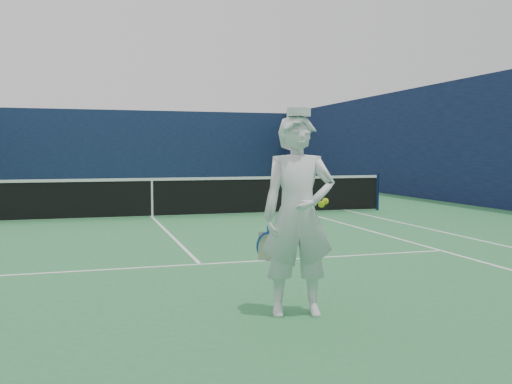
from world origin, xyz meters
TOP-DOWN VIEW (x-y plane):
  - ground at (0.00, 0.00)m, footprint 80.00×80.00m
  - court_markings at (0.00, 0.00)m, footprint 11.03×23.83m
  - windscreen_fence at (0.00, 0.00)m, footprint 20.12×36.12m
  - tennis_net at (0.00, 0.00)m, footprint 12.88×0.09m
  - tennis_player at (0.46, -9.23)m, footprint 0.83×0.64m

SIDE VIEW (x-z plane):
  - ground at x=0.00m, z-range 0.00..0.00m
  - court_markings at x=0.00m, z-range 0.00..0.01m
  - tennis_net at x=0.00m, z-range 0.02..1.09m
  - tennis_player at x=0.46m, z-range -0.02..2.07m
  - windscreen_fence at x=0.00m, z-range 0.00..4.00m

